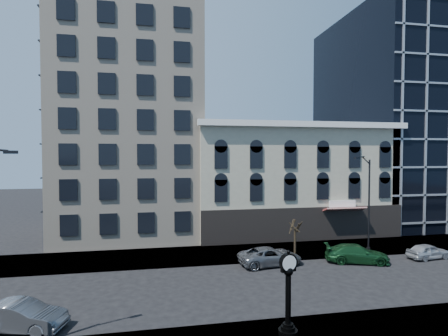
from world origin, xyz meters
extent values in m
plane|color=black|center=(0.00, 0.00, 0.00)|extent=(160.00, 160.00, 0.00)
cube|color=gray|center=(0.00, 8.00, 0.06)|extent=(160.00, 6.00, 0.12)
cube|color=beige|center=(-6.00, 19.00, 19.00)|extent=(15.00, 15.00, 38.00)
cube|color=#B8B297|center=(12.00, 16.00, 6.00)|extent=(22.00, 10.00, 12.00)
cube|color=white|center=(12.00, 10.80, 12.20)|extent=(22.60, 0.80, 0.60)
cube|color=black|center=(12.00, 10.95, 1.80)|extent=(22.00, 0.30, 3.60)
cube|color=maroon|center=(16.00, 10.40, 3.40)|extent=(4.50, 1.18, 0.55)
cube|color=black|center=(32.00, 21.00, 14.00)|extent=(20.00, 20.00, 28.00)
cylinder|color=black|center=(3.18, -6.80, 0.25)|extent=(0.96, 0.96, 0.26)
cylinder|color=black|center=(3.18, -6.80, 0.47)|extent=(0.70, 0.70, 0.17)
cylinder|color=black|center=(3.18, -6.80, 0.62)|extent=(0.52, 0.52, 0.14)
cylinder|color=black|center=(3.18, -6.80, 1.95)|extent=(0.28, 0.28, 2.52)
sphere|color=black|center=(3.18, -6.80, 3.30)|extent=(0.49, 0.49, 0.49)
cube|color=black|center=(3.18, -6.80, 3.38)|extent=(0.81, 0.34, 0.22)
cylinder|color=black|center=(3.18, -6.80, 3.73)|extent=(0.94, 0.45, 0.90)
cylinder|color=white|center=(3.18, -6.94, 3.73)|extent=(0.75, 0.16, 0.77)
cylinder|color=white|center=(3.18, -6.65, 3.73)|extent=(0.75, 0.16, 0.77)
sphere|color=black|center=(3.18, -6.80, 4.25)|extent=(0.17, 0.17, 0.17)
cube|color=black|center=(-9.38, -6.03, 9.12)|extent=(0.61, 0.39, 0.14)
cylinder|color=black|center=(15.97, 6.07, 4.36)|extent=(0.16, 0.16, 8.48)
cylinder|color=black|center=(15.97, 6.07, 0.32)|extent=(0.36, 0.36, 0.39)
cube|color=black|center=(14.25, 5.32, 8.75)|extent=(0.58, 0.42, 0.14)
cylinder|color=#2C2316|center=(9.00, 6.60, 1.30)|extent=(0.21, 0.21, 2.36)
imported|color=#595B60|center=(-10.05, -3.64, 0.74)|extent=(4.76, 2.66, 1.49)
imported|color=#595B60|center=(5.89, 4.28, 0.73)|extent=(5.47, 3.02, 1.45)
imported|color=#143F1E|center=(13.27, 3.56, 0.75)|extent=(5.54, 3.55, 1.49)
imported|color=#A5A8AD|center=(19.96, 3.43, 0.65)|extent=(3.99, 2.04, 1.30)
camera|label=1|loc=(-3.06, -22.85, 8.95)|focal=28.00mm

